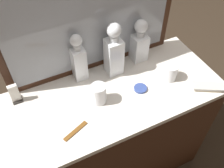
{
  "coord_description": "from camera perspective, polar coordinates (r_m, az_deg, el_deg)",
  "views": [
    {
      "loc": [
        -0.37,
        -0.76,
        1.82
      ],
      "look_at": [
        0.0,
        0.0,
        0.9
      ],
      "focal_mm": 40.26,
      "sensor_mm": 36.0,
      "label": 1
    }
  ],
  "objects": [
    {
      "name": "ground_plane",
      "position": [
        2.01,
        0.0,
        -17.49
      ],
      "size": [
        6.0,
        6.0,
        0.0
      ],
      "primitive_type": "plane",
      "color": "#2D2319"
    },
    {
      "name": "dresser",
      "position": [
        1.65,
        0.0,
        -11.5
      ],
      "size": [
        1.19,
        0.52,
        0.82
      ],
      "color": "#381E11",
      "rests_on": "ground_plane"
    },
    {
      "name": "dresser_mirror",
      "position": [
        1.26,
        -4.99,
        15.31
      ],
      "size": [
        0.96,
        0.03,
        0.67
      ],
      "color": "#381E11",
      "rests_on": "dresser"
    },
    {
      "name": "crystal_decanter_front",
      "position": [
        1.45,
        6.21,
        9.0
      ],
      "size": [
        0.08,
        0.08,
        0.26
      ],
      "color": "white",
      "rests_on": "dresser"
    },
    {
      "name": "crystal_decanter_right",
      "position": [
        1.35,
        0.41,
        6.88
      ],
      "size": [
        0.08,
        0.08,
        0.32
      ],
      "color": "white",
      "rests_on": "dresser"
    },
    {
      "name": "crystal_decanter_far_right",
      "position": [
        1.33,
        -7.55,
        5.11
      ],
      "size": [
        0.07,
        0.07,
        0.28
      ],
      "color": "white",
      "rests_on": "dresser"
    },
    {
      "name": "crystal_tumbler_far_left",
      "position": [
        1.25,
        -3.01,
        -2.36
      ],
      "size": [
        0.08,
        0.08,
        0.11
      ],
      "color": "white",
      "rests_on": "dresser"
    },
    {
      "name": "crystal_tumbler_front",
      "position": [
        1.4,
        13.08,
        2.58
      ],
      "size": [
        0.08,
        0.08,
        0.09
      ],
      "color": "white",
      "rests_on": "dresser"
    },
    {
      "name": "silver_brush_rear",
      "position": [
        1.43,
        20.95,
        -0.64
      ],
      "size": [
        0.17,
        0.13,
        0.02
      ],
      "color": "#B7A88C",
      "rests_on": "dresser"
    },
    {
      "name": "porcelain_dish",
      "position": [
        1.34,
        6.48,
        -1.0
      ],
      "size": [
        0.07,
        0.07,
        0.01
      ],
      "color": "#33478C",
      "rests_on": "dresser"
    },
    {
      "name": "tortoiseshell_comb",
      "position": [
        1.19,
        -8.29,
        -10.52
      ],
      "size": [
        0.13,
        0.07,
        0.01
      ],
      "color": "brown",
      "rests_on": "dresser"
    },
    {
      "name": "napkin_holder",
      "position": [
        1.34,
        -21.15,
        -2.23
      ],
      "size": [
        0.05,
        0.05,
        0.11
      ],
      "color": "black",
      "rests_on": "dresser"
    }
  ]
}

